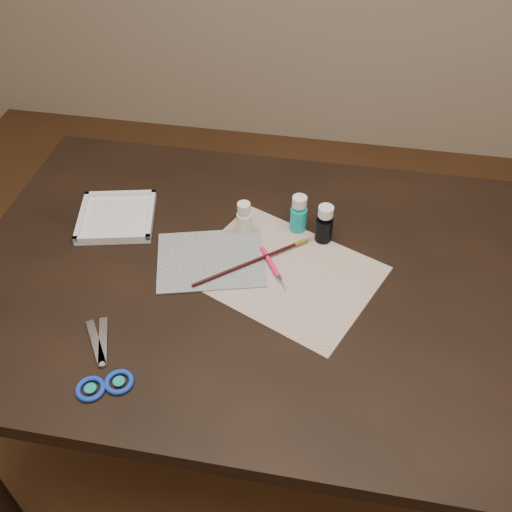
% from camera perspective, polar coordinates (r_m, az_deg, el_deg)
% --- Properties ---
extents(ground, '(3.50, 3.50, 0.02)m').
position_cam_1_polar(ground, '(1.88, -0.00, -18.00)').
color(ground, '#422614').
rests_on(ground, ground).
extents(table, '(1.30, 0.90, 0.75)m').
position_cam_1_polar(table, '(1.55, -0.00, -11.34)').
color(table, black).
rests_on(table, ground).
extents(paper, '(0.48, 0.43, 0.00)m').
position_cam_1_polar(paper, '(1.26, 2.76, -1.61)').
color(paper, silver).
rests_on(paper, table).
extents(canvas, '(0.28, 0.25, 0.00)m').
position_cam_1_polar(canvas, '(1.29, -4.54, -0.34)').
color(canvas, black).
rests_on(canvas, paper).
extents(paint_bottle_white, '(0.05, 0.05, 0.09)m').
position_cam_1_polar(paint_bottle_white, '(1.33, -1.20, 3.81)').
color(paint_bottle_white, white).
rests_on(paint_bottle_white, table).
extents(paint_bottle_cyan, '(0.05, 0.05, 0.10)m').
position_cam_1_polar(paint_bottle_cyan, '(1.34, 4.29, 4.25)').
color(paint_bottle_cyan, '#15ADB4').
rests_on(paint_bottle_cyan, table).
extents(paint_bottle_navy, '(0.05, 0.05, 0.10)m').
position_cam_1_polar(paint_bottle_navy, '(1.32, 6.86, 3.22)').
color(paint_bottle_navy, black).
rests_on(paint_bottle_navy, table).
extents(paintbrush, '(0.25, 0.21, 0.01)m').
position_cam_1_polar(paintbrush, '(1.28, -0.05, -0.44)').
color(paintbrush, black).
rests_on(paintbrush, canvas).
extents(craft_knife, '(0.08, 0.13, 0.01)m').
position_cam_1_polar(craft_knife, '(1.26, 1.82, -1.31)').
color(craft_knife, '#FF1C61').
rests_on(craft_knife, paper).
extents(scissors, '(0.21, 0.24, 0.01)m').
position_cam_1_polar(scissors, '(1.15, -15.62, -9.78)').
color(scissors, silver).
rests_on(scissors, table).
extents(palette_tray, '(0.21, 0.21, 0.02)m').
position_cam_1_polar(palette_tray, '(1.43, -13.76, 3.86)').
color(palette_tray, silver).
rests_on(palette_tray, table).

